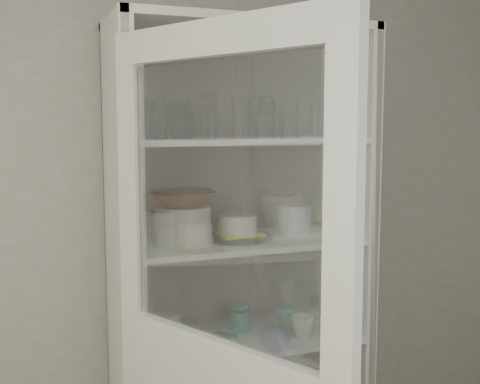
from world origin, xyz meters
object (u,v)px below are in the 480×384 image
object	(u,v)px
goblet_3	(318,115)
white_ramekin	(237,223)
glass_platter	(237,237)
teal_jar	(240,318)
terracotta_bowl	(183,198)
yellow_trivet	(237,233)
goblet_2	(267,114)
pantry_cabinet	(235,311)
white_canister	(168,329)
cream_bowl	(183,215)
mug_white	(303,326)
measuring_cups	(220,341)
mug_teal	(286,316)
goblet_1	(174,118)
plate_stack_back	(179,226)
grey_bowl_stack	(294,219)
mug_blue	(334,315)
goblet_0	(131,114)
plate_stack_front	(184,234)

from	to	relation	value
goblet_3	white_ramekin	size ratio (longest dim) A/B	1.12
glass_platter	teal_jar	bearing A→B (deg)	59.85
terracotta_bowl	yellow_trivet	size ratio (longest dim) A/B	1.46
goblet_2	yellow_trivet	distance (m)	0.52
pantry_cabinet	white_canister	bearing A→B (deg)	-170.37
pantry_cabinet	cream_bowl	xyz separation A→B (m)	(-0.25, -0.12, 0.44)
goblet_3	mug_white	xyz separation A→B (m)	(-0.16, -0.18, -0.84)
glass_platter	measuring_cups	bearing A→B (deg)	-141.84
mug_teal	teal_jar	world-z (taller)	teal_jar
terracotta_bowl	mug_teal	size ratio (longest dim) A/B	2.61
goblet_1	cream_bowl	xyz separation A→B (m)	(-0.00, -0.13, -0.36)
measuring_cups	white_canister	bearing A→B (deg)	150.46
plate_stack_back	white_canister	distance (m)	0.40
pantry_cabinet	yellow_trivet	size ratio (longest dim) A/B	12.67
mug_white	white_canister	size ratio (longest dim) A/B	0.78
mug_teal	teal_jar	xyz separation A→B (m)	(-0.20, 0.03, 0.01)
grey_bowl_stack	mug_white	size ratio (longest dim) A/B	1.52
terracotta_bowl	white_canister	distance (m)	0.52
mug_teal	mug_blue	bearing A→B (deg)	-15.08
goblet_0	white_canister	world-z (taller)	goblet_0
goblet_3	white_canister	distance (m)	1.07
plate_stack_back	measuring_cups	distance (m)	0.48
glass_platter	teal_jar	distance (m)	0.37
white_ramekin	mug_white	bearing A→B (deg)	-23.72
goblet_3	glass_platter	xyz separation A→B (m)	(-0.40, -0.08, -0.48)
cream_bowl	white_canister	distance (m)	0.46
cream_bowl	terracotta_bowl	bearing A→B (deg)	180.00
cream_bowl	terracotta_bowl	size ratio (longest dim) A/B	0.85
goblet_0	goblet_2	bearing A→B (deg)	2.93
goblet_1	cream_bowl	distance (m)	0.38
cream_bowl	glass_platter	size ratio (longest dim) A/B	0.73
plate_stack_front	mug_white	world-z (taller)	plate_stack_front
goblet_1	measuring_cups	xyz separation A→B (m)	(0.13, -0.16, -0.85)
cream_bowl	grey_bowl_stack	bearing A→B (deg)	7.03
mug_teal	goblet_1	bearing A→B (deg)	-179.37
goblet_3	measuring_cups	size ratio (longest dim) A/B	1.63
goblet_0	grey_bowl_stack	distance (m)	0.79
goblet_0	yellow_trivet	size ratio (longest dim) A/B	1.08
goblet_3	teal_jar	xyz separation A→B (m)	(-0.36, -0.01, -0.84)
white_ramekin	mug_blue	xyz separation A→B (m)	(0.43, -0.03, -0.42)
plate_stack_back	mug_teal	distance (m)	0.61
white_ramekin	mug_teal	world-z (taller)	white_ramekin
cream_bowl	yellow_trivet	bearing A→B (deg)	10.27
cream_bowl	goblet_0	bearing A→B (deg)	138.27
mug_blue	measuring_cups	xyz separation A→B (m)	(-0.53, -0.05, -0.02)
yellow_trivet	white_canister	distance (m)	0.46
goblet_0	mug_white	xyz separation A→B (m)	(0.63, -0.21, -0.85)
plate_stack_front	white_ramekin	size ratio (longest dim) A/B	1.39
goblet_1	plate_stack_back	world-z (taller)	goblet_1
pantry_cabinet	goblet_3	xyz separation A→B (m)	(0.38, 0.01, 0.81)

